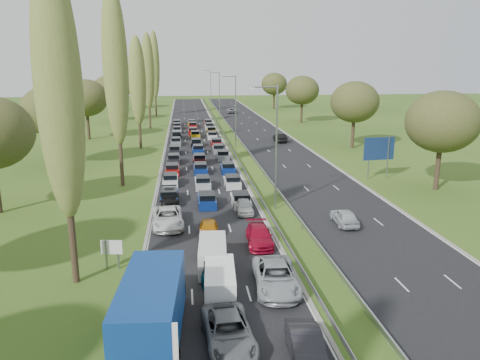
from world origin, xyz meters
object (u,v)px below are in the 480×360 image
near_car_2 (168,218)px  white_van_rear (212,254)px  white_van_front (220,281)px  direction_sign (379,151)px  blue_lorry (153,309)px  info_sign (112,250)px  near_car_3 (169,197)px

near_car_2 → white_van_rear: white_van_rear is taller
white_van_front → direction_sign: direction_sign is taller
near_car_2 → white_van_front: white_van_front is taller
blue_lorry → info_sign: size_ratio=4.60×
near_car_2 → near_car_3: near_car_2 is taller
white_van_front → info_sign: bearing=149.8°
white_van_front → blue_lorry: bearing=-123.0°
direction_sign → near_car_3: bearing=-163.6°
near_car_2 → white_van_front: bearing=-78.3°
near_car_3 → info_sign: 15.79m
white_van_rear → direction_sign: 32.11m
near_car_3 → direction_sign: (25.28, 7.42, 2.86)m
near_car_2 → direction_sign: 29.22m
blue_lorry → white_van_front: blue_lorry is taller
info_sign → blue_lorry: bearing=-70.7°
white_van_rear → white_van_front: bearing=-83.5°
direction_sign → white_van_rear: bearing=-133.1°
near_car_3 → direction_sign: bearing=14.9°
near_car_2 → white_van_rear: 9.49m
info_sign → white_van_rear: bearing=-4.6°
near_car_2 → white_van_rear: size_ratio=1.19×
blue_lorry → direction_sign: direction_sign is taller
white_van_front → direction_sign: bearing=55.3°
near_car_3 → white_van_rear: white_van_rear is taller
white_van_front → white_van_rear: bearing=96.1°
near_car_2 → white_van_rear: (3.35, -8.88, 0.18)m
info_sign → direction_sign: direction_sign is taller
white_van_front → near_car_2: bearing=108.6°
near_car_3 → info_sign: bearing=-104.3°
near_car_3 → direction_sign: 26.51m
near_car_3 → white_van_rear: 16.30m
near_car_3 → info_sign: info_sign is taller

